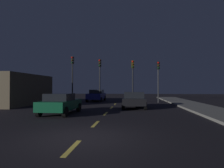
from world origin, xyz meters
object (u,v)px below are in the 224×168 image
at_px(traffic_signal_far_left, 72,70).
at_px(car_stopped_ahead, 134,100).
at_px(traffic_signal_center_left, 100,72).
at_px(car_adjacent_lane, 61,103).
at_px(car_oncoming_far, 96,95).
at_px(traffic_signal_far_right, 158,74).
at_px(traffic_signal_center_right, 133,73).

height_order(traffic_signal_far_left, car_stopped_ahead, traffic_signal_far_left).
bearing_deg(traffic_signal_center_left, car_adjacent_lane, -95.36).
relative_size(traffic_signal_far_left, car_adjacent_lane, 1.39).
relative_size(car_adjacent_lane, car_oncoming_far, 0.92).
bearing_deg(traffic_signal_far_right, traffic_signal_far_left, 179.99).
relative_size(traffic_signal_center_left, traffic_signal_far_right, 1.08).
bearing_deg(car_stopped_ahead, traffic_signal_center_left, 123.57).
xyz_separation_m(traffic_signal_far_left, traffic_signal_far_right, (10.12, -0.00, -0.47)).
xyz_separation_m(traffic_signal_center_left, traffic_signal_far_right, (6.80, -0.00, -0.23)).
distance_m(traffic_signal_far_left, traffic_signal_center_right, 7.21).
relative_size(traffic_signal_far_right, car_stopped_ahead, 1.21).
bearing_deg(car_adjacent_lane, traffic_signal_far_right, 52.99).
xyz_separation_m(traffic_signal_center_right, traffic_signal_far_right, (2.92, -0.00, -0.11)).
height_order(traffic_signal_center_left, car_oncoming_far, traffic_signal_center_left).
distance_m(traffic_signal_center_right, car_oncoming_far, 5.68).
distance_m(traffic_signal_center_left, car_stopped_ahead, 7.71).
distance_m(traffic_signal_center_left, car_adjacent_lane, 10.73).
relative_size(car_stopped_ahead, car_oncoming_far, 0.91).
distance_m(traffic_signal_far_left, traffic_signal_center_left, 3.33).
height_order(car_adjacent_lane, car_oncoming_far, car_oncoming_far).
bearing_deg(traffic_signal_center_right, traffic_signal_far_right, -0.01).
xyz_separation_m(traffic_signal_center_left, car_stopped_ahead, (3.96, -5.97, -2.85)).
distance_m(traffic_signal_center_right, car_stopped_ahead, 6.56).
xyz_separation_m(traffic_signal_far_left, traffic_signal_center_right, (7.20, -0.00, -0.37)).
distance_m(traffic_signal_far_right, car_adjacent_lane, 13.16).
bearing_deg(traffic_signal_far_left, car_adjacent_lane, -77.14).
distance_m(traffic_signal_far_left, car_stopped_ahead, 9.91).
relative_size(car_stopped_ahead, car_adjacent_lane, 0.99).
distance_m(car_stopped_ahead, car_adjacent_lane, 6.56).
bearing_deg(car_oncoming_far, car_stopped_ahead, -59.36).
height_order(traffic_signal_far_left, traffic_signal_far_right, traffic_signal_far_left).
bearing_deg(car_stopped_ahead, car_adjacent_lane, -138.67).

